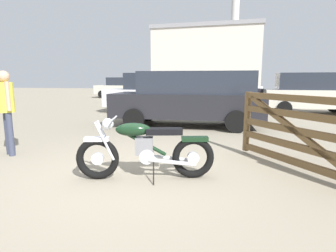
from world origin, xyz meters
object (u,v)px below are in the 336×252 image
object	(u,v)px
bystander	(6,104)
blue_hatchback_right	(151,92)
vintage_motorcycle	(144,150)
pale_sedan_back	(310,93)
timber_gate	(313,132)
dark_sedan_left	(230,89)
silver_sedan_mid	(190,97)
white_estate_far	(210,90)
red_hatchback_near	(121,88)

from	to	relation	value
bystander	blue_hatchback_right	size ratio (longest dim) A/B	0.43
vintage_motorcycle	pale_sedan_back	world-z (taller)	pale_sedan_back
vintage_motorcycle	pale_sedan_back	bearing A→B (deg)	-131.64
timber_gate	blue_hatchback_right	distance (m)	8.89
bystander	dark_sedan_left	size ratio (longest dim) A/B	0.37
timber_gate	blue_hatchback_right	size ratio (longest dim) A/B	0.54
pale_sedan_back	silver_sedan_mid	xyz separation A→B (m)	(-4.69, -4.34, 0.02)
white_estate_far	silver_sedan_mid	distance (m)	5.63
timber_gate	dark_sedan_left	xyz separation A→B (m)	(-1.07, 15.79, 0.13)
white_estate_far	dark_sedan_left	distance (m)	6.09
timber_gate	red_hatchback_near	xyz separation A→B (m)	(-9.87, 16.89, 0.13)
white_estate_far	red_hatchback_near	xyz separation A→B (m)	(-7.75, 7.10, -0.10)
vintage_motorcycle	timber_gate	world-z (taller)	timber_gate
timber_gate	pale_sedan_back	world-z (taller)	pale_sedan_back
blue_hatchback_right	silver_sedan_mid	distance (m)	4.06
silver_sedan_mid	red_hatchback_near	distance (m)	14.74
timber_gate	silver_sedan_mid	world-z (taller)	silver_sedan_mid
vintage_motorcycle	red_hatchback_near	size ratio (longest dim) A/B	0.48
white_estate_far	dark_sedan_left	size ratio (longest dim) A/B	1.10
vintage_motorcycle	timber_gate	bearing A→B (deg)	-179.57
blue_hatchback_right	white_estate_far	size ratio (longest dim) A/B	0.80
vintage_motorcycle	red_hatchback_near	distance (m)	19.04
blue_hatchback_right	dark_sedan_left	distance (m)	9.02
timber_gate	dark_sedan_left	bearing A→B (deg)	-32.84
blue_hatchback_right	silver_sedan_mid	bearing A→B (deg)	123.69
vintage_motorcycle	blue_hatchback_right	distance (m)	8.50
white_estate_far	dark_sedan_left	xyz separation A→B (m)	(1.05, 6.00, -0.10)
blue_hatchback_right	silver_sedan_mid	size ratio (longest dim) A/B	0.82
blue_hatchback_right	white_estate_far	world-z (taller)	blue_hatchback_right
vintage_motorcycle	silver_sedan_mid	distance (m)	4.85
bystander	dark_sedan_left	distance (m)	16.37
timber_gate	red_hatchback_near	bearing A→B (deg)	-6.40
red_hatchback_near	dark_sedan_left	bearing A→B (deg)	175.26
bystander	red_hatchback_near	size ratio (longest dim) A/B	0.39
vintage_motorcycle	timber_gate	distance (m)	2.58
timber_gate	dark_sedan_left	world-z (taller)	dark_sedan_left
vintage_motorcycle	bystander	size ratio (longest dim) A/B	1.23
pale_sedan_back	blue_hatchback_right	distance (m)	7.02
bystander	timber_gate	bearing A→B (deg)	-55.88
vintage_motorcycle	silver_sedan_mid	xyz separation A→B (m)	(0.05, 4.82, 0.49)
vintage_motorcycle	red_hatchback_near	xyz separation A→B (m)	(-7.39, 17.55, 0.38)
pale_sedan_back	red_hatchback_near	size ratio (longest dim) A/B	0.93
timber_gate	pale_sedan_back	size ratio (longest dim) A/B	0.53
silver_sedan_mid	red_hatchback_near	xyz separation A→B (m)	(-7.44, 12.73, -0.10)
dark_sedan_left	white_estate_far	bearing A→B (deg)	70.48
bystander	pale_sedan_back	bearing A→B (deg)	-7.94
white_estate_far	dark_sedan_left	bearing A→B (deg)	73.17
bystander	white_estate_far	size ratio (longest dim) A/B	0.34
timber_gate	bystander	xyz separation A→B (m)	(-5.49, 0.04, 0.32)
white_estate_far	dark_sedan_left	world-z (taller)	white_estate_far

